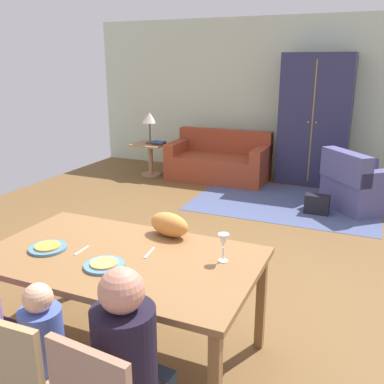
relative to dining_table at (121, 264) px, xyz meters
The scene contains 23 objects.
ground_plane 2.11m from the dining_table, 90.55° to the left, with size 7.43×6.80×0.02m, color brown.
back_wall 5.48m from the dining_table, 90.20° to the left, with size 7.43×0.10×2.70m, color beige.
dining_table is the anchor object (origin of this frame).
plate_near_man 0.51m from the dining_table, 166.31° to the right, with size 0.25×0.25×0.02m, color teal.
pizza_near_man 0.52m from the dining_table, 166.31° to the right, with size 0.17×0.17×0.01m, color gold.
plate_near_child 0.20m from the dining_table, 90.00° to the right, with size 0.25×0.25×0.02m, color teal.
pizza_near_child 0.20m from the dining_table, 90.00° to the right, with size 0.17×0.17×0.01m, color #E4A853.
wine_glass 0.70m from the dining_table, 15.59° to the left, with size 0.07×0.07×0.19m.
fork 0.28m from the dining_table, 169.46° to the right, with size 0.02×0.15×0.01m, color silver.
knife 0.20m from the dining_table, 31.80° to the left, with size 0.01×0.17×0.01m, color silver.
dining_chair_child 0.90m from the dining_table, 89.83° to the right, with size 0.43×0.43×0.87m.
person_child 0.76m from the dining_table, 90.08° to the right, with size 0.22×0.29×0.92m.
person_woman 0.88m from the dining_table, 54.83° to the right, with size 0.30×0.41×1.11m.
cat 0.47m from the dining_table, 70.29° to the left, with size 0.32×0.16×0.17m, color orange.
area_rug 3.88m from the dining_table, 84.83° to the left, with size 2.60×1.80×0.01m, color #49537D.
couch 4.78m from the dining_table, 102.13° to the left, with size 1.68×0.86×0.82m.
armchair 4.20m from the dining_table, 71.48° to the left, with size 1.21×1.21×0.82m.
armoire 5.09m from the dining_table, 84.40° to the left, with size 1.10×0.59×2.10m.
side_table 4.93m from the dining_table, 116.62° to the left, with size 0.56×0.56×0.58m.
table_lamp 4.93m from the dining_table, 116.62° to the left, with size 0.26×0.26×0.54m.
book_lower 4.87m from the dining_table, 114.84° to the left, with size 0.22×0.16×0.03m, color maroon.
book_upper 4.82m from the dining_table, 114.93° to the left, with size 0.22×0.16×0.03m, color #2A5180.
handbag 3.64m from the dining_table, 76.84° to the left, with size 0.32×0.16×0.26m, color black.
Camera 1 is at (1.46, -3.33, 1.97)m, focal length 39.96 mm.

